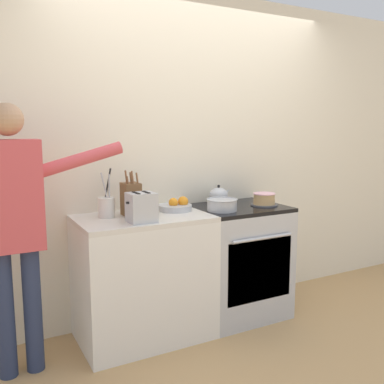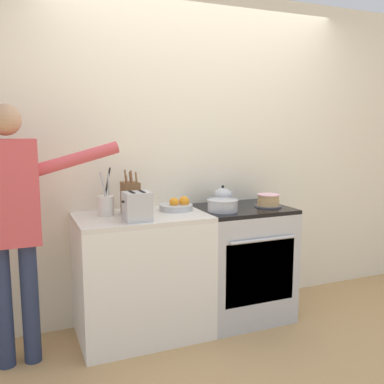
{
  "view_description": "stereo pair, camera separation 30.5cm",
  "coord_description": "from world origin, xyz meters",
  "px_view_note": "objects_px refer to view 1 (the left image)",
  "views": [
    {
      "loc": [
        -1.69,
        -2.49,
        1.53
      ],
      "look_at": [
        -0.21,
        0.27,
        1.06
      ],
      "focal_mm": 40.0,
      "sensor_mm": 36.0,
      "label": 1
    },
    {
      "loc": [
        -1.42,
        -2.62,
        1.53
      ],
      "look_at": [
        -0.21,
        0.27,
        1.06
      ],
      "focal_mm": 40.0,
      "sensor_mm": 36.0,
      "label": 2
    }
  ],
  "objects_px": {
    "knife_block": "(131,199)",
    "utensil_crock": "(106,206)",
    "layer_cake": "(264,200)",
    "mixing_bowl": "(222,205)",
    "stove_range": "(238,261)",
    "tea_kettle": "(219,196)",
    "toaster": "(141,207)",
    "fruit_bowl": "(176,206)",
    "person_baker": "(15,217)"
  },
  "relations": [
    {
      "from": "knife_block",
      "to": "utensil_crock",
      "type": "xyz_separation_m",
      "value": [
        -0.18,
        0.01,
        -0.04
      ]
    },
    {
      "from": "layer_cake",
      "to": "mixing_bowl",
      "type": "bearing_deg",
      "value": -176.07
    },
    {
      "from": "stove_range",
      "to": "utensil_crock",
      "type": "bearing_deg",
      "value": 175.49
    },
    {
      "from": "tea_kettle",
      "to": "toaster",
      "type": "bearing_deg",
      "value": -157.15
    },
    {
      "from": "mixing_bowl",
      "to": "fruit_bowl",
      "type": "bearing_deg",
      "value": 149.66
    },
    {
      "from": "mixing_bowl",
      "to": "utensil_crock",
      "type": "distance_m",
      "value": 0.86
    },
    {
      "from": "layer_cake",
      "to": "utensil_crock",
      "type": "xyz_separation_m",
      "value": [
        -1.26,
        0.15,
        0.03
      ]
    },
    {
      "from": "mixing_bowl",
      "to": "fruit_bowl",
      "type": "distance_m",
      "value": 0.35
    },
    {
      "from": "knife_block",
      "to": "utensil_crock",
      "type": "relative_size",
      "value": 0.94
    },
    {
      "from": "toaster",
      "to": "tea_kettle",
      "type": "bearing_deg",
      "value": 22.85
    },
    {
      "from": "tea_kettle",
      "to": "knife_block",
      "type": "xyz_separation_m",
      "value": [
        -0.8,
        -0.1,
        0.05
      ]
    },
    {
      "from": "stove_range",
      "to": "fruit_bowl",
      "type": "height_order",
      "value": "fruit_bowl"
    },
    {
      "from": "utensil_crock",
      "to": "person_baker",
      "type": "xyz_separation_m",
      "value": [
        -0.61,
        -0.16,
        0.02
      ]
    },
    {
      "from": "layer_cake",
      "to": "knife_block",
      "type": "relative_size",
      "value": 0.67
    },
    {
      "from": "utensil_crock",
      "to": "fruit_bowl",
      "type": "relative_size",
      "value": 1.35
    },
    {
      "from": "toaster",
      "to": "person_baker",
      "type": "height_order",
      "value": "person_baker"
    },
    {
      "from": "fruit_bowl",
      "to": "person_baker",
      "type": "xyz_separation_m",
      "value": [
        -1.15,
        -0.16,
        0.06
      ]
    },
    {
      "from": "mixing_bowl",
      "to": "toaster",
      "type": "xyz_separation_m",
      "value": [
        -0.68,
        -0.08,
        0.05
      ]
    },
    {
      "from": "fruit_bowl",
      "to": "person_baker",
      "type": "height_order",
      "value": "person_baker"
    },
    {
      "from": "toaster",
      "to": "stove_range",
      "type": "bearing_deg",
      "value": 10.86
    },
    {
      "from": "toaster",
      "to": "person_baker",
      "type": "distance_m",
      "value": 0.78
    },
    {
      "from": "utensil_crock",
      "to": "fruit_bowl",
      "type": "distance_m",
      "value": 0.54
    },
    {
      "from": "layer_cake",
      "to": "knife_block",
      "type": "bearing_deg",
      "value": 172.62
    },
    {
      "from": "person_baker",
      "to": "utensil_crock",
      "type": "bearing_deg",
      "value": 25.41
    },
    {
      "from": "tea_kettle",
      "to": "utensil_crock",
      "type": "bearing_deg",
      "value": -174.86
    },
    {
      "from": "layer_cake",
      "to": "fruit_bowl",
      "type": "distance_m",
      "value": 0.74
    },
    {
      "from": "layer_cake",
      "to": "toaster",
      "type": "xyz_separation_m",
      "value": [
        -1.1,
        -0.11,
        0.05
      ]
    },
    {
      "from": "layer_cake",
      "to": "mixing_bowl",
      "type": "xyz_separation_m",
      "value": [
        -0.42,
        -0.03,
        -0.0
      ]
    },
    {
      "from": "mixing_bowl",
      "to": "utensil_crock",
      "type": "relative_size",
      "value": 0.69
    },
    {
      "from": "tea_kettle",
      "to": "toaster",
      "type": "xyz_separation_m",
      "value": [
        -0.82,
        -0.34,
        0.03
      ]
    },
    {
      "from": "utensil_crock",
      "to": "stove_range",
      "type": "bearing_deg",
      "value": -4.51
    },
    {
      "from": "tea_kettle",
      "to": "fruit_bowl",
      "type": "relative_size",
      "value": 0.76
    },
    {
      "from": "fruit_bowl",
      "to": "toaster",
      "type": "height_order",
      "value": "toaster"
    },
    {
      "from": "layer_cake",
      "to": "toaster",
      "type": "bearing_deg",
      "value": -174.47
    },
    {
      "from": "layer_cake",
      "to": "fruit_bowl",
      "type": "relative_size",
      "value": 0.85
    },
    {
      "from": "tea_kettle",
      "to": "knife_block",
      "type": "height_order",
      "value": "knife_block"
    },
    {
      "from": "stove_range",
      "to": "fruit_bowl",
      "type": "bearing_deg",
      "value": 171.15
    },
    {
      "from": "utensil_crock",
      "to": "knife_block",
      "type": "bearing_deg",
      "value": -3.13
    },
    {
      "from": "utensil_crock",
      "to": "fruit_bowl",
      "type": "xyz_separation_m",
      "value": [
        0.54,
        -0.0,
        -0.05
      ]
    },
    {
      "from": "stove_range",
      "to": "layer_cake",
      "type": "bearing_deg",
      "value": -18.28
    },
    {
      "from": "mixing_bowl",
      "to": "utensil_crock",
      "type": "bearing_deg",
      "value": 168.0
    },
    {
      "from": "layer_cake",
      "to": "tea_kettle",
      "type": "height_order",
      "value": "tea_kettle"
    },
    {
      "from": "fruit_bowl",
      "to": "utensil_crock",
      "type": "bearing_deg",
      "value": 179.72
    },
    {
      "from": "utensil_crock",
      "to": "toaster",
      "type": "distance_m",
      "value": 0.3
    },
    {
      "from": "stove_range",
      "to": "toaster",
      "type": "relative_size",
      "value": 4.51
    },
    {
      "from": "stove_range",
      "to": "toaster",
      "type": "xyz_separation_m",
      "value": [
        -0.9,
        -0.17,
        0.55
      ]
    },
    {
      "from": "toaster",
      "to": "mixing_bowl",
      "type": "bearing_deg",
      "value": 6.51
    },
    {
      "from": "tea_kettle",
      "to": "utensil_crock",
      "type": "relative_size",
      "value": 0.56
    },
    {
      "from": "tea_kettle",
      "to": "toaster",
      "type": "distance_m",
      "value": 0.89
    },
    {
      "from": "stove_range",
      "to": "knife_block",
      "type": "relative_size",
      "value": 2.79
    }
  ]
}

